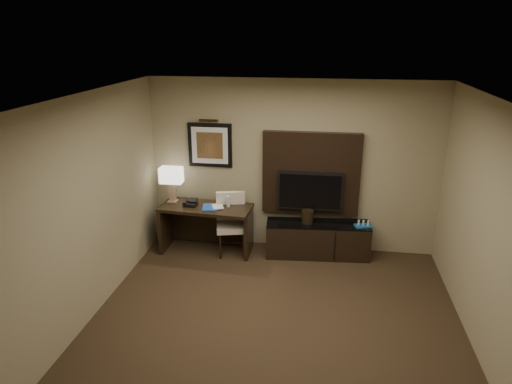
% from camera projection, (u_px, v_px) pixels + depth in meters
% --- Properties ---
extents(floor, '(4.50, 5.00, 0.01)m').
position_uv_depth(floor, '(271.00, 340.00, 5.24)').
color(floor, '#2F2215').
rests_on(floor, ground).
extents(ceiling, '(4.50, 5.00, 0.01)m').
position_uv_depth(ceiling, '(274.00, 104.00, 4.33)').
color(ceiling, silver).
rests_on(ceiling, wall_back).
extents(wall_back, '(4.50, 0.01, 2.70)m').
position_uv_depth(wall_back, '(292.00, 167.00, 7.11)').
color(wall_back, gray).
rests_on(wall_back, floor).
extents(wall_left, '(0.01, 5.00, 2.70)m').
position_uv_depth(wall_left, '(74.00, 220.00, 5.11)').
color(wall_left, gray).
rests_on(wall_left, floor).
extents(wall_right, '(0.01, 5.00, 2.70)m').
position_uv_depth(wall_right, '(501.00, 248.00, 4.46)').
color(wall_right, gray).
rests_on(wall_right, floor).
extents(desk, '(1.47, 0.71, 0.76)m').
position_uv_depth(desk, '(207.00, 228.00, 7.25)').
color(desk, black).
rests_on(desk, floor).
extents(credenza, '(1.62, 0.57, 0.55)m').
position_uv_depth(credenza, '(317.00, 239.00, 7.13)').
color(credenza, black).
rests_on(credenza, floor).
extents(tv_wall_panel, '(1.50, 0.12, 1.30)m').
position_uv_depth(tv_wall_panel, '(311.00, 174.00, 7.04)').
color(tv_wall_panel, black).
rests_on(tv_wall_panel, wall_back).
extents(tv, '(1.00, 0.08, 0.60)m').
position_uv_depth(tv, '(310.00, 191.00, 7.03)').
color(tv, black).
rests_on(tv, tv_wall_panel).
extents(artwork, '(0.70, 0.04, 0.70)m').
position_uv_depth(artwork, '(210.00, 145.00, 7.18)').
color(artwork, black).
rests_on(artwork, wall_back).
extents(picture_light, '(0.04, 0.04, 0.30)m').
position_uv_depth(picture_light, '(209.00, 120.00, 7.01)').
color(picture_light, '#3D2513').
rests_on(picture_light, wall_back).
extents(desk_chair, '(0.57, 0.62, 0.95)m').
position_uv_depth(desk_chair, '(231.00, 226.00, 7.13)').
color(desk_chair, beige).
rests_on(desk_chair, floor).
extents(table_lamp, '(0.42, 0.30, 0.62)m').
position_uv_depth(table_lamp, '(172.00, 183.00, 7.22)').
color(table_lamp, tan).
rests_on(table_lamp, desk).
extents(desk_phone, '(0.20, 0.18, 0.10)m').
position_uv_depth(desk_phone, '(191.00, 203.00, 7.13)').
color(desk_phone, black).
rests_on(desk_phone, desk).
extents(blue_folder, '(0.28, 0.34, 0.02)m').
position_uv_depth(blue_folder, '(210.00, 207.00, 7.05)').
color(blue_folder, '#1949A6').
rests_on(blue_folder, desk).
extents(book, '(0.16, 0.08, 0.22)m').
position_uv_depth(book, '(212.00, 201.00, 7.02)').
color(book, tan).
rests_on(book, desk).
extents(water_bottle, '(0.07, 0.07, 0.17)m').
position_uv_depth(water_bottle, '(228.00, 201.00, 7.08)').
color(water_bottle, silver).
rests_on(water_bottle, desk).
extents(ice_bucket, '(0.18, 0.18, 0.20)m').
position_uv_depth(ice_bucket, '(307.00, 217.00, 7.02)').
color(ice_bucket, black).
rests_on(ice_bucket, credenza).
extents(minibar_tray, '(0.29, 0.22, 0.09)m').
position_uv_depth(minibar_tray, '(363.00, 224.00, 6.91)').
color(minibar_tray, '#165694').
rests_on(minibar_tray, credenza).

